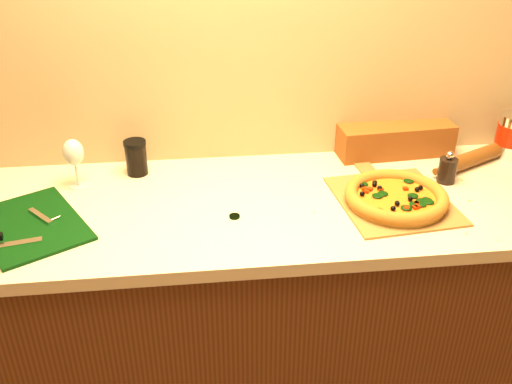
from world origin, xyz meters
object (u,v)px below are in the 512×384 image
(dark_jar, at_px, (136,157))
(rolling_pin, at_px, (474,158))
(wine_glass, at_px, (73,154))
(pepper_grinder, at_px, (447,169))
(pizza, at_px, (396,197))
(cutting_board, at_px, (30,225))
(pizza_peel, at_px, (391,198))

(dark_jar, bearing_deg, rolling_pin, -3.14)
(wine_glass, xyz_separation_m, dark_jar, (0.19, 0.07, -0.06))
(pepper_grinder, xyz_separation_m, dark_jar, (-1.01, 0.17, 0.02))
(pizza, height_order, rolling_pin, rolling_pin)
(cutting_board, height_order, rolling_pin, rolling_pin)
(rolling_pin, relative_size, dark_jar, 3.03)
(pizza, distance_m, cutting_board, 1.09)
(pepper_grinder, distance_m, wine_glass, 1.21)
(pizza_peel, relative_size, pepper_grinder, 4.67)
(pizza, bearing_deg, wine_glass, 166.83)
(cutting_board, bearing_deg, rolling_pin, -20.20)
(cutting_board, bearing_deg, pizza, -29.43)
(wine_glass, bearing_deg, pizza, -13.17)
(rolling_pin, bearing_deg, pepper_grinder, -143.09)
(pizza_peel, xyz_separation_m, cutting_board, (-1.08, -0.04, 0.00))
(cutting_board, bearing_deg, wine_glass, 37.22)
(cutting_board, height_order, pepper_grinder, pepper_grinder)
(pizza, xyz_separation_m, cutting_board, (-1.09, -0.01, -0.02))
(pizza, bearing_deg, pizza_peel, 92.63)
(pizza_peel, height_order, dark_jar, dark_jar)
(cutting_board, distance_m, rolling_pin, 1.47)
(wine_glass, bearing_deg, pepper_grinder, -4.91)
(pizza_peel, xyz_separation_m, wine_glass, (-0.98, 0.20, 0.11))
(cutting_board, distance_m, pepper_grinder, 1.31)
(pizza_peel, relative_size, cutting_board, 1.17)
(pizza_peel, distance_m, pepper_grinder, 0.24)
(cutting_board, relative_size, rolling_pin, 1.21)
(pepper_grinder, bearing_deg, dark_jar, 170.36)
(rolling_pin, bearing_deg, dark_jar, 176.86)
(pizza_peel, bearing_deg, rolling_pin, 23.31)
(pepper_grinder, bearing_deg, pizza, -149.10)
(pizza_peel, height_order, cutting_board, cutting_board)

